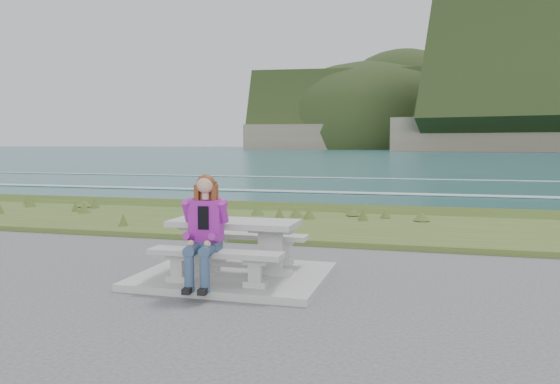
{
  "coord_description": "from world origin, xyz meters",
  "views": [
    {
      "loc": [
        2.65,
        -7.19,
        1.92
      ],
      "look_at": [
        0.35,
        1.2,
        1.16
      ],
      "focal_mm": 35.0,
      "sensor_mm": 36.0,
      "label": 1
    }
  ],
  "objects_px": {
    "picnic_table": "(234,232)",
    "bench_landward": "(215,258)",
    "bench_seaward": "(250,240)",
    "seated_woman": "(203,246)"
  },
  "relations": [
    {
      "from": "bench_landward",
      "to": "seated_woman",
      "type": "relative_size",
      "value": 1.26
    },
    {
      "from": "picnic_table",
      "to": "seated_woman",
      "type": "relative_size",
      "value": 1.26
    },
    {
      "from": "bench_landward",
      "to": "seated_woman",
      "type": "height_order",
      "value": "seated_woman"
    },
    {
      "from": "picnic_table",
      "to": "bench_seaward",
      "type": "height_order",
      "value": "picnic_table"
    },
    {
      "from": "bench_seaward",
      "to": "seated_woman",
      "type": "height_order",
      "value": "seated_woman"
    },
    {
      "from": "picnic_table",
      "to": "bench_landward",
      "type": "bearing_deg",
      "value": -90.0
    },
    {
      "from": "picnic_table",
      "to": "bench_landward",
      "type": "relative_size",
      "value": 1.0
    },
    {
      "from": "bench_landward",
      "to": "bench_seaward",
      "type": "relative_size",
      "value": 1.0
    },
    {
      "from": "picnic_table",
      "to": "bench_landward",
      "type": "distance_m",
      "value": 0.74
    },
    {
      "from": "bench_seaward",
      "to": "picnic_table",
      "type": "bearing_deg",
      "value": -90.0
    }
  ]
}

